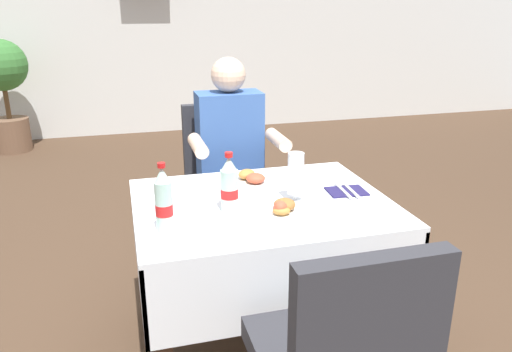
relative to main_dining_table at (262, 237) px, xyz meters
The scene contains 12 objects.
ground_plane 0.56m from the main_dining_table, 166.50° to the left, with size 11.00×11.00×0.00m, color #473323.
back_wall 4.49m from the main_dining_table, 90.94° to the left, with size 11.00×0.12×3.13m, color silver.
main_dining_table is the anchor object (origin of this frame).
chair_far_diner_seat 0.82m from the main_dining_table, 90.00° to the left, with size 0.44×0.50×0.97m.
seated_diner_far 0.73m from the main_dining_table, 87.77° to the left, with size 0.50×0.46×1.26m.
plate_near_camera 0.26m from the main_dining_table, 79.14° to the right, with size 0.26×0.26×0.07m.
plate_far_diner 0.30m from the main_dining_table, 89.53° to the left, with size 0.23×0.23×0.06m.
beer_glass_left 0.31m from the main_dining_table, 14.32° to the right, with size 0.07×0.07×0.21m.
cola_bottle_primary 0.33m from the main_dining_table, 156.17° to the right, with size 0.07×0.07×0.25m.
cola_bottle_secondary 0.55m from the main_dining_table, 155.86° to the right, with size 0.06×0.06×0.27m.
napkin_cutlery_set 0.43m from the main_dining_table, ahead, with size 0.18×0.19×0.01m.
potted_plant_corner 4.23m from the main_dining_table, 113.88° to the left, with size 0.53×0.53×1.19m.
Camera 1 is at (-0.48, -1.92, 1.53)m, focal length 35.00 mm.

